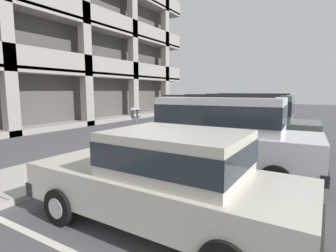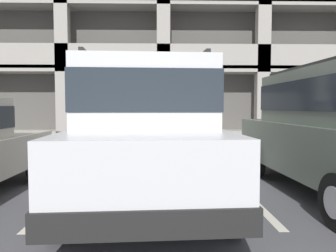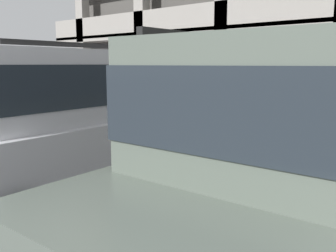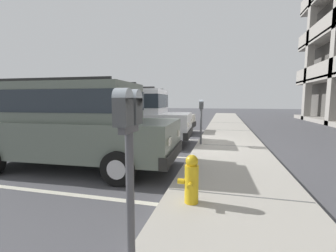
{
  "view_description": "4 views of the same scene",
  "coord_description": "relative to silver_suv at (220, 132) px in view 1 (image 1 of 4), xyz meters",
  "views": [
    {
      "loc": [
        -6.47,
        -4.66,
        2.13
      ],
      "look_at": [
        -0.06,
        -0.86,
        1.13
      ],
      "focal_mm": 28.0,
      "sensor_mm": 36.0,
      "label": 1
    },
    {
      "loc": [
        0.06,
        -7.35,
        1.39
      ],
      "look_at": [
        0.22,
        -0.84,
        1.02
      ],
      "focal_mm": 35.0,
      "sensor_mm": 36.0,
      "label": 2
    },
    {
      "loc": [
        3.96,
        -5.35,
        1.81
      ],
      "look_at": [
        -0.0,
        -0.73,
        0.8
      ],
      "focal_mm": 40.0,
      "sensor_mm": 36.0,
      "label": 3
    },
    {
      "loc": [
        7.48,
        1.06,
        1.57
      ],
      "look_at": [
        0.2,
        -0.74,
        0.73
      ],
      "focal_mm": 24.0,
      "sensor_mm": 36.0,
      "label": 4
    }
  ],
  "objects": [
    {
      "name": "ground_plane",
      "position": [
        0.16,
        2.44,
        -1.14
      ],
      "size": [
        80.0,
        80.0,
        0.1
      ],
      "color": "#4C4C51"
    },
    {
      "name": "sidewalk",
      "position": [
        0.16,
        3.74,
        -1.03
      ],
      "size": [
        40.0,
        2.2,
        0.12
      ],
      "color": "#ADA89E",
      "rests_on": "ground_plane"
    },
    {
      "name": "parking_stall_lines",
      "position": [
        1.61,
        1.04,
        -1.08
      ],
      "size": [
        11.73,
        4.8,
        0.01
      ],
      "color": "silver",
      "rests_on": "ground_plane"
    },
    {
      "name": "silver_suv",
      "position": [
        0.0,
        0.0,
        0.0
      ],
      "size": [
        2.2,
        4.87,
        2.03
      ],
      "rotation": [
        0.0,
        0.0,
        0.05
      ],
      "color": "silver",
      "rests_on": "ground_plane"
    },
    {
      "name": "red_sedan",
      "position": [
        -2.97,
        -0.2,
        -0.27
      ],
      "size": [
        1.89,
        4.5,
        1.54
      ],
      "rotation": [
        0.0,
        0.0,
        -0.01
      ],
      "color": "beige",
      "rests_on": "ground_plane"
    },
    {
      "name": "dark_hatchback",
      "position": [
        3.1,
        0.13,
        0.0
      ],
      "size": [
        2.16,
        4.85,
        2.03
      ],
      "rotation": [
        0.0,
        0.0,
        0.04
      ],
      "color": "#5B665B",
      "rests_on": "ground_plane"
    },
    {
      "name": "parking_meter_near",
      "position": [
        0.16,
        2.79,
        0.14
      ],
      "size": [
        0.35,
        0.12,
        1.49
      ],
      "color": "#595B60",
      "rests_on": "sidewalk"
    },
    {
      "name": "parking_meter_far",
      "position": [
        5.97,
        2.77,
        0.18
      ],
      "size": [
        0.35,
        0.12,
        1.55
      ],
      "color": "#47474C",
      "rests_on": "sidewalk"
    },
    {
      "name": "fire_hydrant",
      "position": [
        4.57,
        3.09,
        -0.62
      ],
      "size": [
        0.3,
        0.3,
        0.7
      ],
      "color": "gold",
      "rests_on": "sidewalk"
    }
  ]
}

